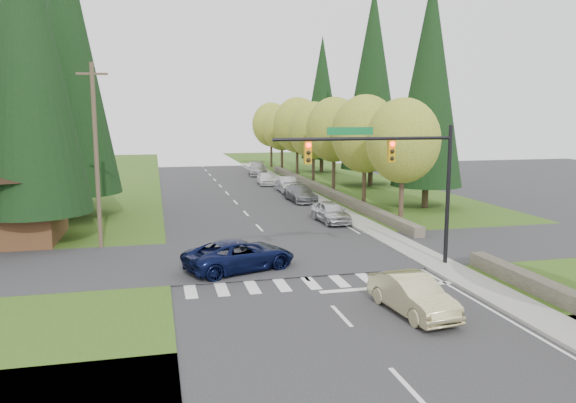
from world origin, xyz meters
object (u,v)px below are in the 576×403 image
object	(u,v)px
sedan_champagne	(413,295)
parked_car_b	(301,193)
parked_car_e	(258,169)
parked_car_c	(287,185)
parked_car_d	(266,179)
parked_car_a	(331,212)
suv_navy	(240,255)

from	to	relation	value
sedan_champagne	parked_car_b	bearing A→B (deg)	77.46
parked_car_b	parked_car_e	distance (m)	20.95
parked_car_c	parked_car_d	size ratio (longest dim) A/B	1.14
parked_car_e	parked_car_d	bearing A→B (deg)	-87.91
sedan_champagne	parked_car_a	world-z (taller)	parked_car_a
parked_car_c	parked_car_d	world-z (taller)	parked_car_c
sedan_champagne	parked_car_c	distance (m)	32.79
suv_navy	parked_car_b	xyz separation A→B (m)	(8.14, 19.80, -0.04)
sedan_champagne	parked_car_e	size ratio (longest dim) A/B	0.83
parked_car_b	parked_car_c	bearing A→B (deg)	86.50
parked_car_a	parked_car_d	world-z (taller)	parked_car_a
parked_car_a	parked_car_d	size ratio (longest dim) A/B	1.10
parked_car_b	parked_car_c	xyz separation A→B (m)	(0.17, 5.64, 0.02)
parked_car_b	parked_car_e	xyz separation A→B (m)	(0.17, 20.95, 0.05)
parked_car_a	parked_car_c	distance (m)	15.11
parked_car_c	parked_car_e	size ratio (longest dim) A/B	0.84
parked_car_c	parked_car_d	distance (m)	6.08
suv_navy	parked_car_c	distance (m)	26.76
sedan_champagne	parked_car_d	size ratio (longest dim) A/B	1.13
parked_car_b	parked_car_d	world-z (taller)	parked_car_b
parked_car_b	suv_navy	bearing A→B (deg)	-114.07
parked_car_c	sedan_champagne	bearing A→B (deg)	-93.41
parked_car_a	parked_car_c	world-z (taller)	parked_car_a
suv_navy	parked_car_c	xyz separation A→B (m)	(8.31, 25.44, -0.02)
sedan_champagne	parked_car_b	world-z (taller)	sedan_champagne
parked_car_c	suv_navy	bearing A→B (deg)	-106.31
suv_navy	parked_car_c	size ratio (longest dim) A/B	1.21
suv_navy	parked_car_d	world-z (taller)	suv_navy
suv_navy	parked_car_b	distance (m)	21.40
parked_car_c	parked_car_e	world-z (taller)	parked_car_e
sedan_champagne	parked_car_d	world-z (taller)	sedan_champagne
parked_car_b	parked_car_e	bearing A→B (deg)	87.79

